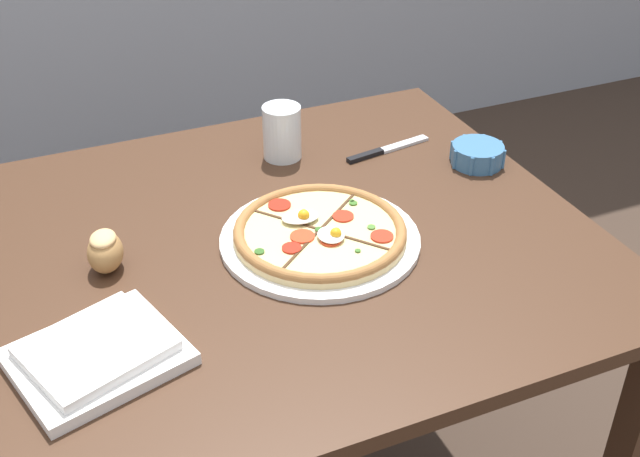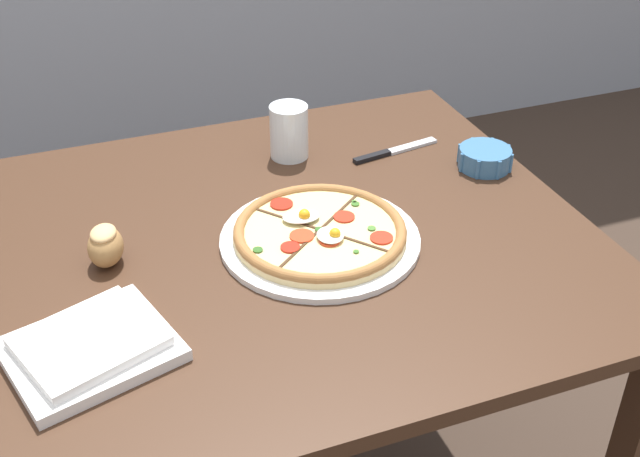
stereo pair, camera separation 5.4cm
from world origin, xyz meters
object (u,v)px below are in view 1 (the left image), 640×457
(dining_table, at_px, (271,285))
(pizza, at_px, (320,234))
(bread_piece_near, at_px, (105,251))
(water_glass, at_px, (282,135))
(knife_main, at_px, (387,149))
(napkin_folded, at_px, (97,354))
(ramekin_bowl, at_px, (477,154))

(dining_table, distance_m, pizza, 0.15)
(bread_piece_near, height_order, water_glass, water_glass)
(pizza, distance_m, bread_piece_near, 0.37)
(knife_main, height_order, water_glass, water_glass)
(napkin_folded, height_order, water_glass, water_glass)
(knife_main, bearing_deg, dining_table, -157.27)
(pizza, height_order, ramekin_bowl, pizza)
(pizza, relative_size, napkin_folded, 1.29)
(dining_table, xyz_separation_m, bread_piece_near, (-0.29, 0.03, 0.14))
(ramekin_bowl, xyz_separation_m, bread_piece_near, (-0.79, -0.07, 0.01))
(knife_main, relative_size, water_glass, 1.81)
(pizza, bearing_deg, napkin_folded, -159.47)
(dining_table, height_order, knife_main, knife_main)
(ramekin_bowl, relative_size, knife_main, 0.56)
(dining_table, bearing_deg, water_glass, 64.52)
(ramekin_bowl, xyz_separation_m, knife_main, (-0.15, 0.13, -0.02))
(ramekin_bowl, bearing_deg, knife_main, 139.65)
(pizza, distance_m, ramekin_bowl, 0.44)
(napkin_folded, bearing_deg, water_glass, 45.57)
(pizza, relative_size, water_glass, 3.13)
(dining_table, height_order, pizza, pizza)
(pizza, height_order, water_glass, water_glass)
(ramekin_bowl, bearing_deg, pizza, -161.62)
(bread_piece_near, bearing_deg, ramekin_bowl, 5.00)
(dining_table, distance_m, napkin_folded, 0.42)
(dining_table, xyz_separation_m, water_glass, (0.14, 0.29, 0.15))
(ramekin_bowl, bearing_deg, bread_piece_near, -175.00)
(pizza, bearing_deg, bread_piece_near, 169.10)
(pizza, bearing_deg, ramekin_bowl, 18.38)
(bread_piece_near, bearing_deg, dining_table, -5.50)
(ramekin_bowl, distance_m, water_glass, 0.41)
(ramekin_bowl, relative_size, bread_piece_near, 1.23)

